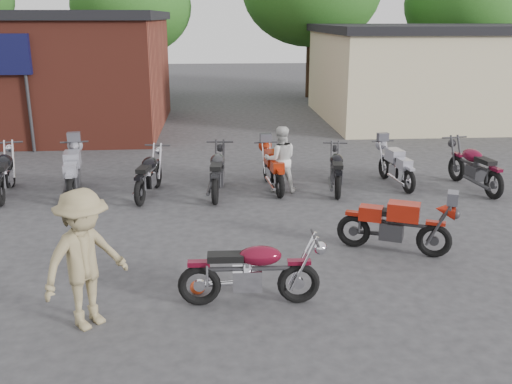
{
  "coord_description": "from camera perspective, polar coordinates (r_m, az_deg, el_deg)",
  "views": [
    {
      "loc": [
        -1.03,
        -8.1,
        4.08
      ],
      "look_at": [
        -0.26,
        2.19,
        0.9
      ],
      "focal_mm": 40.0,
      "sensor_mm": 36.0,
      "label": 1
    }
  ],
  "objects": [
    {
      "name": "person_light",
      "position": [
        13.67,
        2.46,
        3.27
      ],
      "size": [
        0.79,
        0.63,
        1.61
      ],
      "primitive_type": "imported",
      "rotation": [
        0.0,
        0.0,
        3.16
      ],
      "color": "silver",
      "rests_on": "ground"
    },
    {
      "name": "ground",
      "position": [
        9.12,
        2.71,
        -9.44
      ],
      "size": [
        90.0,
        90.0,
        0.0
      ],
      "primitive_type": "plane",
      "color": "#2F2F32"
    },
    {
      "name": "row_bike_4",
      "position": [
        13.93,
        1.72,
        2.5
      ],
      "size": [
        0.86,
        2.0,
        1.12
      ],
      "primitive_type": null,
      "rotation": [
        0.0,
        0.0,
        1.69
      ],
      "color": "#A6270D",
      "rests_on": "ground"
    },
    {
      "name": "row_bike_0",
      "position": [
        14.67,
        -23.87,
        1.98
      ],
      "size": [
        1.05,
        2.21,
        1.23
      ],
      "primitive_type": null,
      "rotation": [
        0.0,
        0.0,
        1.74
      ],
      "color": "black",
      "rests_on": "ground"
    },
    {
      "name": "row_bike_3",
      "position": [
        13.55,
        -3.88,
        2.25
      ],
      "size": [
        0.86,
        2.15,
        1.22
      ],
      "primitive_type": null,
      "rotation": [
        0.0,
        0.0,
        1.49
      ],
      "color": "#232325",
      "rests_on": "ground"
    },
    {
      "name": "tree_3",
      "position": [
        32.79,
        19.94,
        15.67
      ],
      "size": [
        6.08,
        6.08,
        7.6
      ],
      "primitive_type": null,
      "color": "#1D4B14",
      "rests_on": "ground"
    },
    {
      "name": "row_bike_5",
      "position": [
        13.98,
        8.05,
        2.39
      ],
      "size": [
        0.92,
        2.01,
        1.12
      ],
      "primitive_type": null,
      "rotation": [
        0.0,
        0.0,
        1.42
      ],
      "color": "black",
      "rests_on": "ground"
    },
    {
      "name": "row_bike_6",
      "position": [
        14.68,
        13.83,
        2.7
      ],
      "size": [
        0.88,
        1.94,
        1.09
      ],
      "primitive_type": null,
      "rotation": [
        0.0,
        0.0,
        1.72
      ],
      "color": "#9998A6",
      "rests_on": "ground"
    },
    {
      "name": "vintage_motorcycle",
      "position": [
        8.36,
        -0.4,
        -7.58
      ],
      "size": [
        2.03,
        0.71,
        1.17
      ],
      "primitive_type": null,
      "rotation": [
        0.0,
        0.0,
        -0.02
      ],
      "color": "#5C0B1D",
      "rests_on": "ground"
    },
    {
      "name": "row_bike_2",
      "position": [
        13.63,
        -10.69,
        1.96
      ],
      "size": [
        0.98,
        2.08,
        1.16
      ],
      "primitive_type": null,
      "rotation": [
        0.0,
        0.0,
        1.4
      ],
      "color": "black",
      "rests_on": "ground"
    },
    {
      "name": "row_bike_7",
      "position": [
        14.91,
        21.0,
        2.58
      ],
      "size": [
        1.03,
        2.24,
        1.25
      ],
      "primitive_type": null,
      "rotation": [
        0.0,
        0.0,
        1.73
      ],
      "color": "#5A0B21",
      "rests_on": "ground"
    },
    {
      "name": "stucco_building",
      "position": [
        25.09,
        18.45,
        10.95
      ],
      "size": [
        10.0,
        8.0,
        3.5
      ],
      "primitive_type": "cube",
      "color": "#BFB788",
      "rests_on": "ground"
    },
    {
      "name": "tree_1",
      "position": [
        30.36,
        -12.24,
        16.05
      ],
      "size": [
        5.92,
        5.92,
        7.4
      ],
      "primitive_type": null,
      "color": "#1D4B14",
      "rests_on": "ground"
    },
    {
      "name": "tree_2",
      "position": [
        30.51,
        5.51,
        17.66
      ],
      "size": [
        7.04,
        7.04,
        8.8
      ],
      "primitive_type": null,
      "color": "#1D4B14",
      "rests_on": "ground"
    },
    {
      "name": "sportbike",
      "position": [
        10.47,
        13.84,
        -2.98
      ],
      "size": [
        2.05,
        1.39,
        1.14
      ],
      "primitive_type": null,
      "rotation": [
        0.0,
        0.0,
        -0.42
      ],
      "color": "#AE1F0E",
      "rests_on": "ground"
    },
    {
      "name": "row_bike_1",
      "position": [
        14.14,
        -17.85,
        2.11
      ],
      "size": [
        1.0,
        2.2,
        1.23
      ],
      "primitive_type": null,
      "rotation": [
        0.0,
        0.0,
        1.71
      ],
      "color": "#91929E",
      "rests_on": "ground"
    },
    {
      "name": "person_tan",
      "position": [
        7.98,
        -16.75,
        -6.49
      ],
      "size": [
        1.41,
        1.41,
        1.96
      ],
      "primitive_type": "imported",
      "rotation": [
        0.0,
        0.0,
        0.79
      ],
      "color": "#897A55",
      "rests_on": "ground"
    },
    {
      "name": "helmet",
      "position": [
        8.9,
        -5.87,
        -9.47
      ],
      "size": [
        0.25,
        0.25,
        0.22
      ],
      "primitive_type": "ellipsoid",
      "rotation": [
        0.0,
        0.0,
        -0.09
      ],
      "color": "#B43413",
      "rests_on": "ground"
    }
  ]
}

